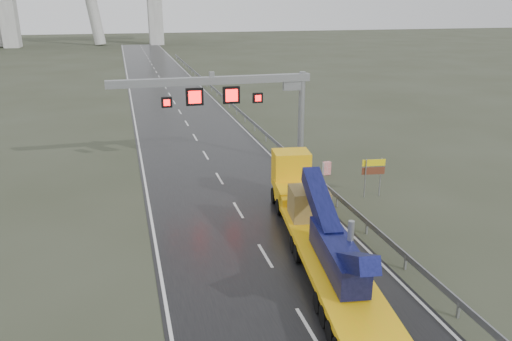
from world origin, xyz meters
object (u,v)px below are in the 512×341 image
object	(u,v)px
striped_barrier	(327,168)
heavy_haul_truck	(313,217)
exit_sign_pair	(373,170)
sign_gantry	(241,96)

from	to	relation	value
striped_barrier	heavy_haul_truck	bearing A→B (deg)	-120.74
exit_sign_pair	striped_barrier	world-z (taller)	exit_sign_pair
exit_sign_pair	heavy_haul_truck	bearing A→B (deg)	-131.49
heavy_haul_truck	striped_barrier	size ratio (longest dim) A/B	17.81
heavy_haul_truck	striped_barrier	bearing A→B (deg)	71.44
sign_gantry	exit_sign_pair	distance (m)	11.21
sign_gantry	striped_barrier	distance (m)	8.31
exit_sign_pair	sign_gantry	bearing A→B (deg)	138.52
striped_barrier	exit_sign_pair	bearing A→B (deg)	-81.48
sign_gantry	heavy_haul_truck	xyz separation A→B (m)	(0.66, -13.37, -4.06)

